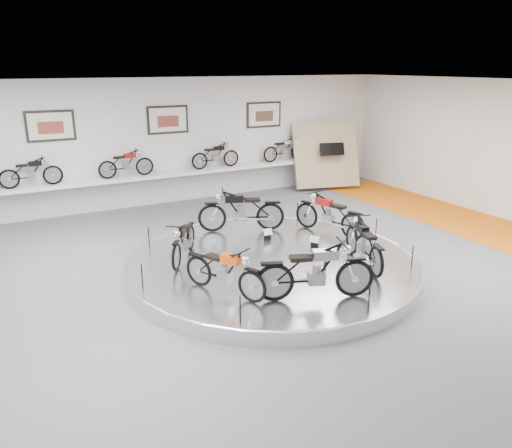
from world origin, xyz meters
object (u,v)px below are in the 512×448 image
bike_d (224,271)px  bike_f (364,243)px  display_platform (272,265)px  bike_a (329,214)px  bike_b (241,210)px  shelf (173,174)px  bike_c (183,240)px  bike_e (315,271)px

bike_d → bike_f: size_ratio=0.94×
bike_f → display_platform: bearing=69.6°
display_platform → bike_f: size_ratio=3.82×
bike_a → bike_b: (-1.84, 1.24, 0.04)m
shelf → bike_f: bike_f is taller
shelf → bike_d: size_ratio=7.00×
bike_b → bike_f: size_ratio=1.11×
bike_c → bike_e: bike_e is taller
shelf → bike_e: bearing=-92.1°
shelf → bike_d: (-1.66, -7.50, -0.24)m
bike_d → bike_e: bearing=27.5°
bike_f → bike_d: bearing=105.9°
shelf → bike_d: 7.68m
bike_c → bike_f: bike_f is taller
bike_d → bike_a: bearing=89.9°
display_platform → bike_d: (-1.66, -1.10, 0.61)m
bike_b → bike_e: 4.15m
bike_b → bike_c: size_ratio=1.23×
bike_a → bike_f: bearing=144.5°
display_platform → shelf: 6.46m
shelf → bike_e: 8.47m
bike_b → bike_e: size_ratio=1.00×
bike_a → bike_e: 3.76m
display_platform → bike_b: size_ratio=3.43×
display_platform → bike_f: bearing=-38.2°
bike_a → bike_c: bearing=69.4°
bike_b → shelf: bearing=-63.2°
bike_d → display_platform: bearing=96.5°
shelf → bike_b: (0.27, -4.36, -0.15)m
shelf → bike_b: 4.37m
display_platform → bike_d: size_ratio=4.07×
display_platform → bike_b: bearing=82.6°
shelf → bike_a: 5.98m
bike_b → bike_d: 3.69m
shelf → bike_f: (1.53, -7.61, -0.21)m
bike_d → bike_e: (1.35, -0.97, 0.08)m
bike_a → bike_d: (-3.77, -1.90, -0.05)m
bike_f → bike_e: bearing=132.9°
display_platform → bike_c: size_ratio=4.23×
bike_e → bike_b: bearing=102.9°
bike_a → bike_f: size_ratio=1.04×
display_platform → bike_a: bike_a is taller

